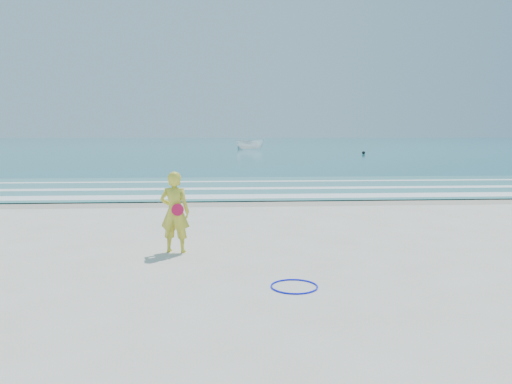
{
  "coord_description": "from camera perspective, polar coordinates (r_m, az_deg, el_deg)",
  "views": [
    {
      "loc": [
        -0.19,
        -9.98,
        2.71
      ],
      "look_at": [
        0.72,
        4.0,
        1.0
      ],
      "focal_mm": 35.0,
      "sensor_mm": 36.0,
      "label": 1
    }
  ],
  "objects": [
    {
      "name": "ocean",
      "position": [
        115.01,
        -3.64,
        5.59
      ],
      "size": [
        400.0,
        190.0,
        0.04
      ],
      "primitive_type": "cube",
      "color": "#19727F",
      "rests_on": "ground"
    },
    {
      "name": "foam_mid",
      "position": [
        23.33,
        -3.23,
        0.4
      ],
      "size": [
        400.0,
        0.9,
        0.01
      ],
      "primitive_type": "cube",
      "color": "white",
      "rests_on": "shallow"
    },
    {
      "name": "hoop",
      "position": [
        8.89,
        4.39,
        -10.7
      ],
      "size": [
        0.86,
        0.86,
        0.03
      ],
      "primitive_type": "torus",
      "rotation": [
        0.0,
        0.0,
        -0.04
      ],
      "color": "#0E16FF",
      "rests_on": "ground"
    },
    {
      "name": "wet_sand",
      "position": [
        19.17,
        -3.12,
        -1.18
      ],
      "size": [
        400.0,
        2.4,
        0.0
      ],
      "primitive_type": "cube",
      "color": "#B2A893",
      "rests_on": "ground"
    },
    {
      "name": "woman",
      "position": [
        11.29,
        -9.26,
        -2.28
      ],
      "size": [
        0.74,
        0.56,
        1.83
      ],
      "color": "yellow",
      "rests_on": "ground"
    },
    {
      "name": "buoy",
      "position": [
        59.87,
        12.19,
        4.42
      ],
      "size": [
        0.38,
        0.38,
        0.38
      ],
      "primitive_type": "sphere",
      "color": "black",
      "rests_on": "ocean"
    },
    {
      "name": "foam_near",
      "position": [
        20.45,
        -3.16,
        -0.52
      ],
      "size": [
        400.0,
        1.4,
        0.01
      ],
      "primitive_type": "cube",
      "color": "white",
      "rests_on": "shallow"
    },
    {
      "name": "foam_far",
      "position": [
        26.61,
        -3.3,
        1.21
      ],
      "size": [
        400.0,
        0.6,
        0.01
      ],
      "primitive_type": "cube",
      "color": "white",
      "rests_on": "shallow"
    },
    {
      "name": "boat",
      "position": [
        73.69,
        -0.68,
        5.52
      ],
      "size": [
        4.62,
        2.67,
        1.68
      ],
      "primitive_type": "imported",
      "rotation": [
        0.0,
        0.0,
        1.32
      ],
      "color": "white",
      "rests_on": "ocean"
    },
    {
      "name": "ground",
      "position": [
        10.34,
        -2.58,
        -8.23
      ],
      "size": [
        400.0,
        400.0,
        0.0
      ],
      "primitive_type": "plane",
      "color": "silver",
      "rests_on": "ground"
    },
    {
      "name": "shallow",
      "position": [
        24.13,
        -3.25,
        0.6
      ],
      "size": [
        400.0,
        10.0,
        0.01
      ],
      "primitive_type": "cube",
      "color": "#59B7AD",
      "rests_on": "ocean"
    }
  ]
}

